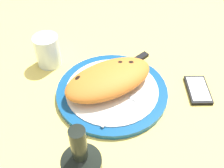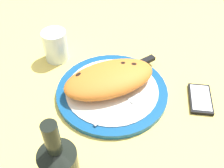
# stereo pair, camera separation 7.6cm
# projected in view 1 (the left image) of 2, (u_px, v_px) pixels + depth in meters

# --- Properties ---
(ground_plane) EXTENTS (1.50, 1.50, 0.03)m
(ground_plane) POSITION_uv_depth(u_px,v_px,m) (112.00, 97.00, 0.80)
(ground_plane) COLOR #EACC60
(plate) EXTENTS (0.32, 0.32, 0.02)m
(plate) POSITION_uv_depth(u_px,v_px,m) (112.00, 91.00, 0.78)
(plate) COLOR navy
(plate) RESTS_ON ground_plane
(calzone) EXTENTS (0.28, 0.16, 0.06)m
(calzone) POSITION_uv_depth(u_px,v_px,m) (110.00, 78.00, 0.76)
(calzone) COLOR orange
(calzone) RESTS_ON plate
(fork) EXTENTS (0.16, 0.05, 0.00)m
(fork) POSITION_uv_depth(u_px,v_px,m) (126.00, 105.00, 0.73)
(fork) COLOR silver
(fork) RESTS_ON plate
(knife) EXTENTS (0.23, 0.05, 0.01)m
(knife) POSITION_uv_depth(u_px,v_px,m) (129.00, 65.00, 0.84)
(knife) COLOR silver
(knife) RESTS_ON plate
(smartphone) EXTENTS (0.11, 0.13, 0.01)m
(smartphone) POSITION_uv_depth(u_px,v_px,m) (198.00, 90.00, 0.79)
(smartphone) COLOR black
(smartphone) RESTS_ON ground_plane
(water_glass) EXTENTS (0.08, 0.08, 0.10)m
(water_glass) POSITION_uv_depth(u_px,v_px,m) (48.00, 53.00, 0.85)
(water_glass) COLOR silver
(water_glass) RESTS_ON ground_plane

